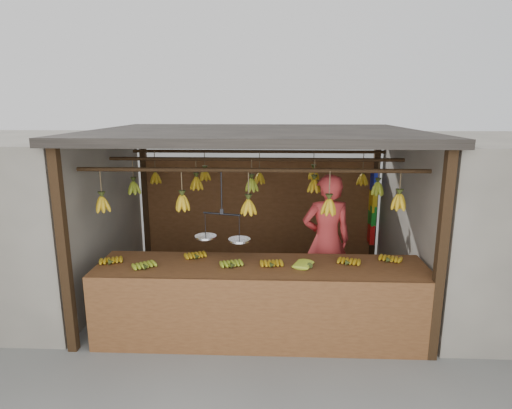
{
  "coord_description": "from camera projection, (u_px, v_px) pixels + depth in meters",
  "views": [
    {
      "loc": [
        0.25,
        -5.78,
        2.71
      ],
      "look_at": [
        0.0,
        0.3,
        1.3
      ],
      "focal_mm": 30.0,
      "sensor_mm": 36.0,
      "label": 1
    }
  ],
  "objects": [
    {
      "name": "vendor",
      "position": [
        326.0,
        241.0,
        5.79
      ],
      "size": [
        0.72,
        0.52,
        1.84
      ],
      "primitive_type": "imported",
      "rotation": [
        0.0,
        0.0,
        3.27
      ],
      "color": "#BF3333",
      "rests_on": "ground"
    },
    {
      "name": "stall",
      "position": [
        256.0,
        158.0,
        6.12
      ],
      "size": [
        4.3,
        3.3,
        2.4
      ],
      "color": "black",
      "rests_on": "ground"
    },
    {
      "name": "neighbor_left",
      "position": [
        5.0,
        217.0,
        6.13
      ],
      "size": [
        3.0,
        3.0,
        2.3
      ],
      "primitive_type": "cube",
      "color": "slate",
      "rests_on": "ground"
    },
    {
      "name": "counter",
      "position": [
        260.0,
        285.0,
        4.88
      ],
      "size": [
        3.84,
        0.87,
        0.96
      ],
      "color": "brown",
      "rests_on": "ground"
    },
    {
      "name": "hanging_bananas",
      "position": [
        255.0,
        188.0,
        5.88
      ],
      "size": [
        3.58,
        2.2,
        0.37
      ],
      "color": "#BC9014",
      "rests_on": "ground"
    },
    {
      "name": "balance_scale",
      "position": [
        222.0,
        234.0,
        5.01
      ],
      "size": [
        0.66,
        0.36,
        0.82
      ],
      "color": "black",
      "rests_on": "ground"
    },
    {
      "name": "ground",
      "position": [
        255.0,
        296.0,
        6.25
      ],
      "size": [
        80.0,
        80.0,
        0.0
      ],
      "primitive_type": "plane",
      "color": "#5B5B57"
    },
    {
      "name": "bag_bundles",
      "position": [
        373.0,
        208.0,
        7.25
      ],
      "size": [
        0.08,
        0.26,
        1.26
      ],
      "color": "#1426BF",
      "rests_on": "ground"
    }
  ]
}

